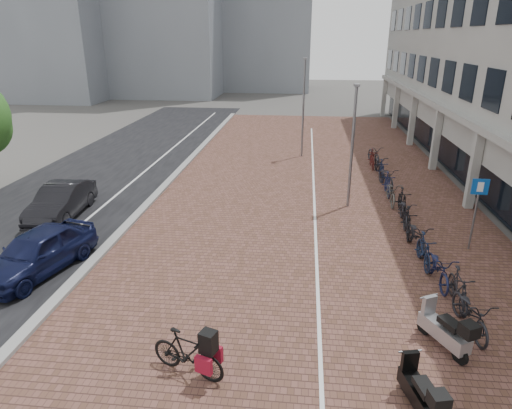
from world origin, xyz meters
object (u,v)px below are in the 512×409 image
object	(u,v)px
scooter_front	(444,328)
scooter_mid	(420,391)
parking_sign	(477,203)
car_dark	(61,201)
car_navy	(37,252)
hero_bike	(188,353)

from	to	relation	value
scooter_front	scooter_mid	bearing A→B (deg)	-143.48
parking_sign	car_dark	bearing A→B (deg)	177.03
scooter_front	parking_sign	size ratio (longest dim) A/B	0.64
car_navy	parking_sign	world-z (taller)	parking_sign
hero_bike	parking_sign	xyz separation A→B (m)	(8.21, 7.08, 1.19)
car_navy	scooter_mid	world-z (taller)	car_navy
car_navy	scooter_front	world-z (taller)	car_navy
car_dark	parking_sign	world-z (taller)	parking_sign
scooter_mid	car_dark	bearing A→B (deg)	130.52
car_navy	hero_bike	world-z (taller)	car_navy
car_dark	hero_bike	distance (m)	11.28
car_navy	scooter_mid	bearing A→B (deg)	-8.95
car_navy	car_dark	bearing A→B (deg)	124.49
scooter_front	parking_sign	distance (m)	6.20
car_dark	scooter_front	xyz separation A→B (m)	(13.22, -6.99, -0.11)
scooter_front	car_dark	bearing A→B (deg)	124.71
car_navy	car_dark	xyz separation A→B (m)	(-1.64, 4.50, -0.03)
car_dark	hero_bike	bearing A→B (deg)	-52.47
car_dark	scooter_mid	world-z (taller)	car_dark
scooter_front	scooter_mid	xyz separation A→B (m)	(-1.02, -2.08, -0.03)
car_navy	scooter_front	bearing A→B (deg)	2.32
hero_bike	parking_sign	world-z (taller)	parking_sign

